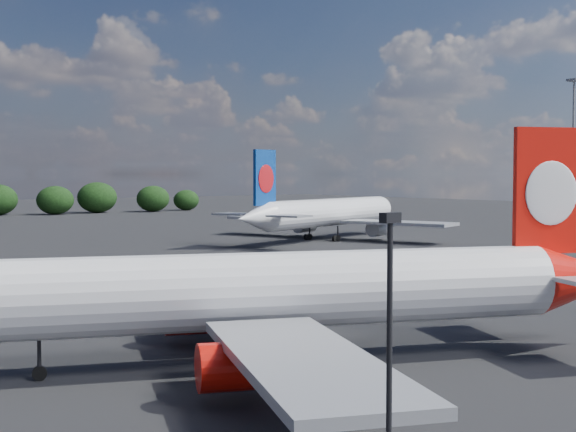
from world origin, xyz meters
TOP-DOWN VIEW (x-y plane):
  - qantas_airliner at (10.63, 3.35)m, footprint 40.73×39.19m
  - china_southern_airliner at (66.29, 69.36)m, footprint 43.36×41.64m
  - apron_lamp_post at (-2.30, -17.12)m, footprint 0.55×0.30m
  - floodlight_mast_near at (82.36, 33.88)m, footprint 1.60×1.60m

SIDE VIEW (x-z plane):
  - qantas_airliner at x=10.63m, z-range -2.70..11.11m
  - china_southern_airliner at x=66.29m, z-range -2.84..11.67m
  - apron_lamp_post at x=-2.30m, z-range 0.64..10.53m
  - floodlight_mast_near at x=82.36m, z-range 3.36..27.61m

